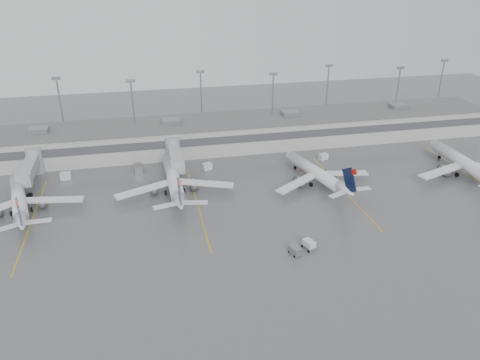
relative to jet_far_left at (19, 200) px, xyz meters
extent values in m
plane|color=#565658|center=(55.33, -28.38, -2.97)|extent=(260.00, 260.00, 0.00)
cube|color=#B1B1AC|center=(55.33, 29.62, 1.03)|extent=(150.00, 16.00, 8.00)
cube|color=#47474C|center=(55.33, 21.57, 2.03)|extent=(150.00, 0.15, 2.20)
cube|color=#606060|center=(55.33, 29.62, 5.08)|extent=(152.00, 17.00, 0.30)
cube|color=slate|center=(0.33, 29.62, 5.83)|extent=(5.00, 4.00, 1.30)
cube|color=slate|center=(105.33, 29.62, 5.83)|extent=(5.00, 4.00, 1.30)
cylinder|color=gray|center=(5.33, 39.12, 7.03)|extent=(0.44, 0.44, 20.00)
cube|color=slate|center=(5.33, 39.12, 17.23)|extent=(2.40, 0.50, 0.80)
cylinder|color=gray|center=(25.33, 31.62, 7.03)|extent=(0.44, 0.44, 20.00)
cube|color=slate|center=(25.33, 31.62, 17.23)|extent=(2.40, 0.50, 0.80)
cylinder|color=gray|center=(45.33, 39.12, 7.03)|extent=(0.44, 0.44, 20.00)
cube|color=slate|center=(45.33, 39.12, 17.23)|extent=(2.40, 0.50, 0.80)
cylinder|color=gray|center=(65.33, 31.62, 7.03)|extent=(0.44, 0.44, 20.00)
cube|color=slate|center=(65.33, 31.62, 17.23)|extent=(2.40, 0.50, 0.80)
cylinder|color=gray|center=(85.33, 39.12, 7.03)|extent=(0.44, 0.44, 20.00)
cube|color=slate|center=(85.33, 39.12, 17.23)|extent=(2.40, 0.50, 0.80)
cylinder|color=gray|center=(105.33, 31.62, 7.03)|extent=(0.44, 0.44, 20.00)
cube|color=slate|center=(105.33, 31.62, 17.23)|extent=(2.40, 0.50, 0.80)
cylinder|color=gray|center=(125.33, 39.12, 7.03)|extent=(0.44, 0.44, 20.00)
cube|color=slate|center=(125.33, 39.12, 17.23)|extent=(2.40, 0.50, 0.80)
cylinder|color=gray|center=(-0.17, 21.62, 0.53)|extent=(4.00, 4.00, 7.00)
cube|color=gray|center=(-0.17, 15.12, 1.33)|extent=(2.80, 13.00, 2.60)
cube|color=gray|center=(-0.17, 7.62, 1.33)|extent=(3.40, 2.40, 3.00)
cylinder|color=gray|center=(-0.17, 7.62, -1.57)|extent=(0.70, 0.70, 2.80)
cube|color=black|center=(-0.17, 7.62, -2.62)|extent=(2.20, 1.20, 0.70)
cylinder|color=gray|center=(34.83, 21.62, 0.53)|extent=(4.00, 4.00, 7.00)
cube|color=gray|center=(34.83, 15.12, 1.33)|extent=(2.80, 13.00, 2.60)
cube|color=gray|center=(34.83, 7.62, 1.33)|extent=(3.40, 2.40, 3.00)
cylinder|color=gray|center=(34.83, 7.62, -1.57)|extent=(0.70, 0.70, 2.80)
cube|color=black|center=(34.83, 7.62, -2.62)|extent=(2.20, 1.20, 0.70)
cube|color=gold|center=(2.83, -4.38, -2.97)|extent=(0.25, 40.00, 0.01)
cube|color=gold|center=(37.83, -4.38, -2.97)|extent=(0.25, 40.00, 0.01)
cube|color=gold|center=(72.83, -4.38, -2.97)|extent=(0.25, 40.00, 0.01)
cube|color=gold|center=(107.83, -4.38, -2.97)|extent=(0.25, 40.00, 0.01)
cylinder|color=silver|center=(-0.34, 1.39, -0.06)|extent=(7.92, 21.45, 2.91)
cone|color=silver|center=(-3.21, 13.09, -0.06)|extent=(3.48, 3.34, 2.91)
cone|color=silver|center=(2.74, -11.16, 0.33)|extent=(3.99, 5.41, 2.91)
cube|color=silver|center=(6.91, 0.36, -0.84)|extent=(12.78, 3.45, 0.34)
cube|color=black|center=(2.85, -11.63, 3.15)|extent=(1.59, 5.38, 6.35)
cube|color=#B9160E|center=(3.16, -12.86, 5.67)|extent=(0.75, 1.98, 1.84)
cylinder|color=black|center=(-2.42, 9.88, -2.54)|extent=(0.54, 0.93, 0.87)
cylinder|color=black|center=(-1.86, -0.99, -2.44)|extent=(0.68, 1.14, 1.07)
cylinder|color=black|center=(2.10, -0.01, -2.44)|extent=(0.68, 1.14, 1.07)
cylinder|color=silver|center=(33.38, 4.01, 0.09)|extent=(3.48, 22.52, 3.06)
cone|color=silver|center=(33.14, 16.67, 0.09)|extent=(3.12, 2.92, 3.06)
cone|color=silver|center=(33.63, -9.57, 0.50)|extent=(3.16, 5.16, 3.06)
cube|color=silver|center=(26.29, 1.01, -0.73)|extent=(13.42, 6.85, 0.36)
cube|color=silver|center=(40.58, 1.28, -0.73)|extent=(13.47, 6.41, 0.36)
cube|color=black|center=(33.64, -10.08, 3.46)|extent=(0.41, 5.76, 6.68)
cube|color=#B9160E|center=(33.67, -11.41, 6.12)|extent=(0.34, 2.07, 1.94)
cylinder|color=black|center=(33.21, 13.20, -2.51)|extent=(0.37, 0.93, 0.92)
cylinder|color=black|center=(31.27, 1.93, -2.41)|extent=(0.48, 1.13, 1.12)
cylinder|color=black|center=(35.56, 2.01, -2.41)|extent=(0.48, 1.13, 1.12)
cylinder|color=silver|center=(67.48, 1.11, -0.10)|extent=(7.69, 21.16, 2.87)
cone|color=silver|center=(64.72, 12.66, -0.10)|extent=(3.42, 3.28, 2.87)
cone|color=silver|center=(70.44, -11.28, 0.28)|extent=(3.91, 5.32, 2.87)
cube|color=silver|center=(61.59, -3.06, -0.87)|extent=(11.92, 8.62, 0.34)
cube|color=silver|center=(74.62, 0.06, -0.87)|extent=(12.61, 3.47, 0.34)
cube|color=black|center=(70.55, -11.74, 3.06)|extent=(1.53, 5.31, 6.26)
cube|color=#B9160E|center=(70.84, -12.95, 5.55)|extent=(0.73, 1.95, 1.82)
cylinder|color=black|center=(65.48, 9.49, -2.54)|extent=(0.53, 0.92, 0.86)
cylinder|color=black|center=(65.97, -1.22, -2.45)|extent=(0.66, 1.12, 1.05)
cylinder|color=black|center=(69.88, -0.29, -2.45)|extent=(0.66, 1.12, 1.05)
cylinder|color=silver|center=(106.26, -1.70, 0.17)|extent=(3.93, 23.17, 3.15)
cone|color=silver|center=(106.70, 11.29, 0.17)|extent=(3.24, 3.04, 3.15)
cube|color=silver|center=(98.82, -4.39, -0.67)|extent=(13.86, 6.39, 0.37)
cylinder|color=black|center=(106.58, 7.73, -2.50)|extent=(0.40, 0.96, 0.94)
cylinder|color=black|center=(103.99, -3.72, -2.40)|extent=(0.51, 1.17, 1.15)
cylinder|color=black|center=(108.39, -3.87, -2.40)|extent=(0.51, 1.17, 1.15)
cube|color=silver|center=(56.13, -26.77, -2.07)|extent=(2.17, 2.75, 1.80)
cube|color=slate|center=(56.13, -26.77, -2.62)|extent=(2.48, 3.19, 0.70)
cylinder|color=black|center=(55.06, -26.06, -2.69)|extent=(0.38, 0.60, 0.56)
cylinder|color=black|center=(56.59, -25.57, -2.69)|extent=(0.38, 0.60, 0.56)
cylinder|color=black|center=(55.68, -27.97, -2.69)|extent=(0.38, 0.60, 0.56)
cylinder|color=black|center=(57.20, -27.47, -2.69)|extent=(0.38, 0.60, 0.56)
cube|color=slate|center=(52.93, -27.97, -2.13)|extent=(2.13, 2.82, 1.52)
cylinder|color=black|center=(52.07, -27.31, -2.72)|extent=(0.34, 0.54, 0.50)
cylinder|color=black|center=(53.80, -28.62, -2.72)|extent=(0.34, 0.54, 0.50)
cube|color=silver|center=(7.55, 15.86, -2.09)|extent=(2.58, 1.80, 1.77)
cube|color=silver|center=(42.96, 14.33, -2.15)|extent=(2.68, 2.17, 1.65)
cube|color=silver|center=(75.24, 14.24, -2.16)|extent=(2.64, 2.14, 1.63)
cube|color=slate|center=(25.35, 16.45, -1.98)|extent=(2.13, 3.27, 1.99)
cone|color=#FF6B05|center=(12.30, 3.55, -2.67)|extent=(0.38, 0.38, 0.61)
cone|color=#FF6B05|center=(39.42, 3.78, -2.61)|extent=(0.45, 0.45, 0.72)
cone|color=#FF6B05|center=(66.76, 8.34, -2.58)|extent=(0.49, 0.49, 0.78)
cone|color=#FF6B05|center=(109.02, 7.32, -2.65)|extent=(0.41, 0.41, 0.66)
camera|label=1|loc=(27.42, -96.96, 46.55)|focal=35.00mm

